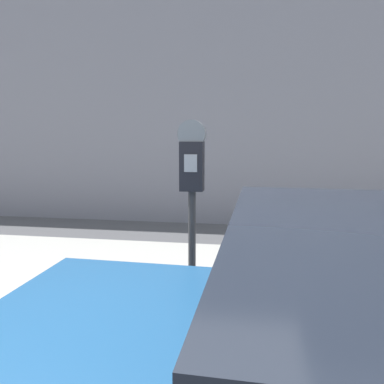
% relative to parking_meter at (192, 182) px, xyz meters
% --- Properties ---
extents(sidewalk, '(24.00, 2.80, 0.13)m').
position_rel_parking_meter_xyz_m(sidewalk, '(-0.45, 0.94, -1.24)').
color(sidewalk, '#ADAAA3').
rests_on(sidewalk, ground_plane).
extents(building_facade, '(24.00, 0.30, 5.47)m').
position_rel_parking_meter_xyz_m(building_facade, '(-0.45, 4.21, 1.44)').
color(building_facade, gray).
rests_on(building_facade, ground_plane).
extents(parking_meter, '(0.20, 0.13, 1.63)m').
position_rel_parking_meter_xyz_m(parking_meter, '(0.00, 0.00, 0.00)').
color(parking_meter, '#2D2D30').
rests_on(parking_meter, sidewalk).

